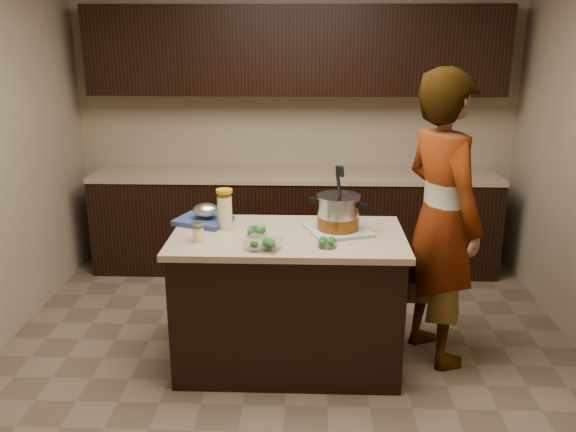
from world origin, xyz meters
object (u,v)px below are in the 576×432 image
person (441,220)px  island (288,300)px  stock_pot (338,215)px  lemonade_pitcher (225,210)px

person → island: bearing=76.0°
stock_pot → lemonade_pitcher: 0.72m
stock_pot → person: 0.67m
lemonade_pitcher → island: bearing=-15.2°
island → person: person is taller
island → lemonade_pitcher: lemonade_pitcher is taller
stock_pot → person: person is taller
lemonade_pitcher → stock_pot: bearing=-3.5°
island → person: 1.11m
stock_pot → lemonade_pitcher: (-0.72, 0.04, 0.01)m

